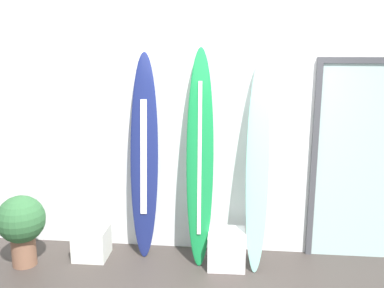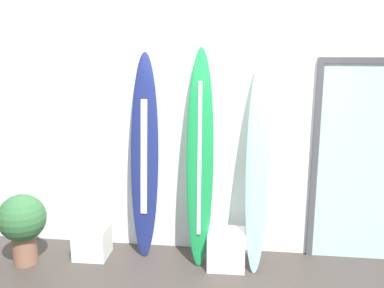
% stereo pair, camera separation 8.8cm
% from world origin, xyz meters
% --- Properties ---
extents(wall_back, '(7.20, 0.20, 2.80)m').
position_xyz_m(wall_back, '(0.00, 1.30, 1.40)').
color(wall_back, white).
rests_on(wall_back, ground).
extents(surfboard_navy, '(0.29, 0.31, 2.16)m').
position_xyz_m(surfboard_navy, '(-0.65, 1.03, 1.07)').
color(surfboard_navy, navy).
rests_on(surfboard_navy, ground).
extents(surfboard_emerald, '(0.30, 0.44, 2.21)m').
position_xyz_m(surfboard_emerald, '(-0.05, 0.95, 1.09)').
color(surfboard_emerald, '#16813E').
rests_on(surfboard_emerald, ground).
extents(surfboard_seafoam, '(0.24, 0.50, 2.10)m').
position_xyz_m(surfboard_seafoam, '(0.52, 0.91, 1.03)').
color(surfboard_seafoam, '#8AD0BC').
rests_on(surfboard_seafoam, ground).
extents(display_block_left, '(0.39, 0.39, 0.36)m').
position_xyz_m(display_block_left, '(0.23, 0.83, 0.18)').
color(display_block_left, white).
rests_on(display_block_left, ground).
extents(display_block_center, '(0.35, 0.35, 0.33)m').
position_xyz_m(display_block_center, '(-1.20, 0.86, 0.17)').
color(display_block_center, white).
rests_on(display_block_center, ground).
extents(glass_door, '(1.15, 0.06, 2.11)m').
position_xyz_m(glass_door, '(1.66, 1.18, 1.09)').
color(glass_door, silver).
rests_on(glass_door, ground).
extents(potted_plant, '(0.48, 0.48, 0.74)m').
position_xyz_m(potted_plant, '(-1.84, 0.62, 0.45)').
color(potted_plant, brown).
rests_on(potted_plant, ground).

